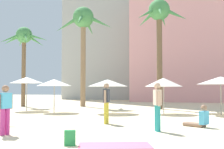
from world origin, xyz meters
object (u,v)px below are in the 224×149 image
object	(u,v)px
palm_tree_left	(83,26)
cafe_umbrella_1	(27,80)
cafe_umbrella_2	(108,83)
cafe_umbrella_3	(54,83)
beach_towel	(115,145)
palm_tree_center	(24,42)
palm_tree_far_left	(159,21)
person_far_right	(157,104)
person_mid_left	(200,119)
backpack	(70,138)
cafe_umbrella_4	(164,82)
cafe_umbrella_0	(221,80)
person_near_right	(5,108)
person_near_left	(106,101)

from	to	relation	value
palm_tree_left	cafe_umbrella_1	bearing A→B (deg)	-111.04
cafe_umbrella_2	cafe_umbrella_3	bearing A→B (deg)	-175.95
beach_towel	palm_tree_center	bearing A→B (deg)	126.99
palm_tree_far_left	person_far_right	size ratio (longest dim) A/B	4.71
cafe_umbrella_2	person_mid_left	distance (m)	7.88
cafe_umbrella_2	backpack	xyz separation A→B (m)	(1.60, -10.51, -1.68)
cafe_umbrella_2	cafe_umbrella_4	xyz separation A→B (m)	(3.43, 0.49, 0.04)
cafe_umbrella_4	backpack	xyz separation A→B (m)	(-1.83, -11.01, -1.72)
palm_tree_far_left	palm_tree_center	world-z (taller)	palm_tree_far_left
cafe_umbrella_0	cafe_umbrella_1	distance (m)	12.65
beach_towel	backpack	distance (m)	1.23
palm_tree_left	beach_towel	size ratio (longest dim) A/B	4.39
cafe_umbrella_3	person_far_right	bearing A→B (deg)	-44.38
palm_tree_far_left	palm_tree_left	size ratio (longest dim) A/B	0.97
cafe_umbrella_0	backpack	xyz separation A→B (m)	(-5.14, -10.81, -1.81)
person_mid_left	cafe_umbrella_4	bearing A→B (deg)	-39.51
palm_tree_left	beach_towel	xyz separation A→B (m)	(6.52, -16.45, -6.97)
beach_towel	person_near_right	xyz separation A→B (m)	(-3.96, 0.94, 0.90)
palm_tree_left	cafe_umbrella_4	xyz separation A→B (m)	(7.16, -5.72, -5.05)
palm_tree_left	person_near_right	bearing A→B (deg)	-80.63
cafe_umbrella_3	beach_towel	distance (m)	11.96
palm_tree_left	palm_tree_center	world-z (taller)	palm_tree_left
palm_tree_far_left	palm_tree_left	xyz separation A→B (m)	(-6.61, 1.66, 0.29)
beach_towel	backpack	xyz separation A→B (m)	(-1.19, -0.27, 0.19)
beach_towel	person_near_left	xyz separation A→B (m)	(-1.47, 4.81, 0.97)
cafe_umbrella_0	person_mid_left	size ratio (longest dim) A/B	2.63
beach_towel	person_near_left	size ratio (longest dim) A/B	1.10
palm_tree_left	cafe_umbrella_2	world-z (taller)	palm_tree_left
palm_tree_center	person_near_left	size ratio (longest dim) A/B	3.83
beach_towel	person_mid_left	distance (m)	5.19
cafe_umbrella_0	cafe_umbrella_3	size ratio (longest dim) A/B	1.22
palm_tree_left	cafe_umbrella_1	size ratio (longest dim) A/B	3.69
cafe_umbrella_1	person_near_right	bearing A→B (deg)	-64.42
cafe_umbrella_0	person_near_left	bearing A→B (deg)	-133.43
cafe_umbrella_0	person_near_left	size ratio (longest dim) A/B	1.53
cafe_umbrella_3	person_near_left	bearing A→B (deg)	-47.21
person_near_right	person_mid_left	world-z (taller)	person_near_right
cafe_umbrella_4	person_near_left	bearing A→B (deg)	-109.64
palm_tree_far_left	cafe_umbrella_4	distance (m)	6.28
backpack	person_near_left	size ratio (longest dim) A/B	0.24
palm_tree_center	person_near_left	xyz separation A→B (m)	(10.02, -10.45, -4.55)
cafe_umbrella_2	person_mid_left	bearing A→B (deg)	-47.35
palm_tree_far_left	person_mid_left	xyz separation A→B (m)	(2.35, -10.23, -6.38)
cafe_umbrella_0	person_far_right	size ratio (longest dim) A/B	1.54
palm_tree_left	cafe_umbrella_3	xyz separation A→B (m)	(0.24, -6.46, -5.05)
cafe_umbrella_3	cafe_umbrella_4	distance (m)	6.96
cafe_umbrella_1	person_near_left	world-z (taller)	cafe_umbrella_1
palm_tree_left	backpack	xyz separation A→B (m)	(5.33, -16.73, -6.77)
cafe_umbrella_0	cafe_umbrella_1	world-z (taller)	cafe_umbrella_1
cafe_umbrella_2	person_mid_left	world-z (taller)	cafe_umbrella_2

